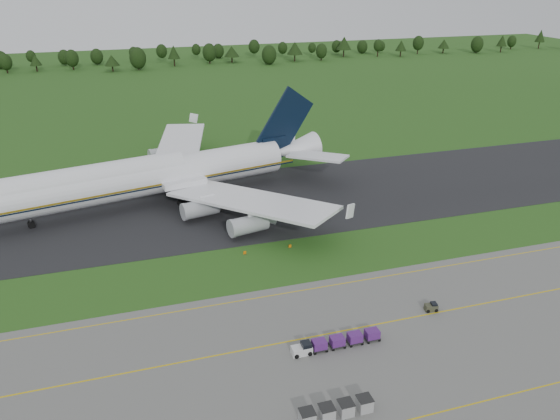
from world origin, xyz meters
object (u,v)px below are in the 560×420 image
object	(u,v)px
edge_markers	(268,250)
utility_cart	(431,308)
aircraft	(155,175)
uld_row	(336,410)
baggage_train	(335,342)

from	to	relation	value
edge_markers	utility_cart	bearing A→B (deg)	-54.50
aircraft	uld_row	world-z (taller)	aircraft
aircraft	uld_row	size ratio (longest dim) A/B	9.05
uld_row	edge_markers	size ratio (longest dim) A/B	0.97
uld_row	baggage_train	bearing A→B (deg)	68.13
aircraft	uld_row	distance (m)	72.68
edge_markers	baggage_train	bearing A→B (deg)	-87.84
utility_cart	edge_markers	distance (m)	31.98
aircraft	baggage_train	size ratio (longest dim) A/B	6.27
edge_markers	uld_row	bearing A→B (deg)	-94.96
baggage_train	utility_cart	xyz separation A→B (m)	(17.44, 3.89, -0.33)
aircraft	edge_markers	size ratio (longest dim) A/B	8.78
aircraft	baggage_train	distance (m)	62.37
baggage_train	edge_markers	bearing A→B (deg)	92.16
utility_cart	uld_row	size ratio (longest dim) A/B	0.23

